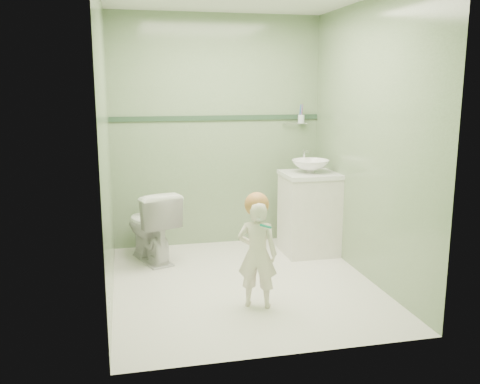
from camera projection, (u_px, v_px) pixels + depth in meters
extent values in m
plane|color=white|center=(244.00, 284.00, 4.53)|extent=(2.50, 2.50, 0.00)
cube|color=gray|center=(217.00, 132.00, 5.49)|extent=(2.20, 0.04, 2.40)
cube|color=gray|center=(292.00, 169.00, 3.10)|extent=(2.20, 0.04, 2.40)
cube|color=gray|center=(106.00, 149.00, 4.06)|extent=(0.04, 2.50, 2.40)
cube|color=gray|center=(368.00, 142.00, 4.53)|extent=(0.04, 2.50, 2.40)
cube|color=#2A4630|center=(217.00, 118.00, 5.45)|extent=(2.20, 0.02, 0.05)
cube|color=white|center=(309.00, 214.00, 5.30)|extent=(0.52, 0.50, 0.80)
cube|color=white|center=(310.00, 175.00, 5.22)|extent=(0.54, 0.52, 0.04)
imported|color=white|center=(310.00, 166.00, 5.20)|extent=(0.37, 0.37, 0.13)
cylinder|color=silver|center=(304.00, 158.00, 5.38)|extent=(0.03, 0.03, 0.18)
cylinder|color=silver|center=(306.00, 151.00, 5.32)|extent=(0.02, 0.12, 0.02)
cylinder|color=silver|center=(295.00, 124.00, 5.60)|extent=(0.26, 0.02, 0.02)
cylinder|color=silver|center=(301.00, 119.00, 5.59)|extent=(0.07, 0.07, 0.09)
cylinder|color=#BA333C|center=(302.00, 112.00, 5.58)|extent=(0.01, 0.01, 0.17)
cylinder|color=blue|center=(300.00, 112.00, 5.56)|extent=(0.01, 0.01, 0.17)
cylinder|color=#784BA0|center=(302.00, 112.00, 5.56)|extent=(0.01, 0.01, 0.17)
imported|color=white|center=(151.00, 226.00, 5.07)|extent=(0.60, 0.78, 0.70)
imported|color=white|center=(257.00, 254.00, 4.00)|extent=(0.36, 0.30, 0.84)
sphere|color=#BB7A3D|center=(257.00, 204.00, 3.94)|extent=(0.19, 0.19, 0.19)
cylinder|color=#0C9171|center=(266.00, 226.00, 3.80)|extent=(0.11, 0.11, 0.06)
cube|color=white|center=(259.00, 219.00, 3.86)|extent=(0.03, 0.03, 0.02)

